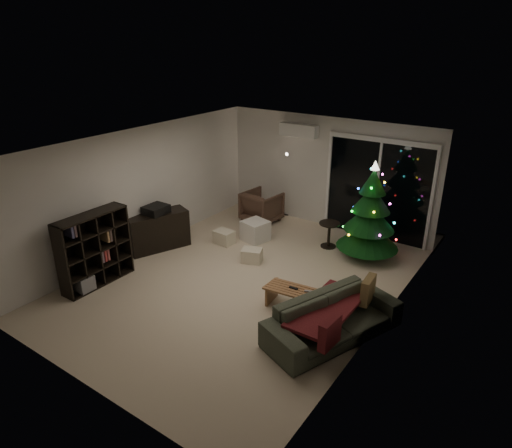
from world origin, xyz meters
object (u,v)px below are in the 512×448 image
at_px(armchair, 262,207).
at_px(sofa, 333,319).
at_px(media_cabinet, 158,231).
at_px(bookshelf, 89,247).
at_px(christmas_tree, 370,211).
at_px(coffee_table, 301,301).

distance_m(armchair, sofa, 4.59).
distance_m(media_cabinet, armchair, 2.61).
bearing_deg(armchair, sofa, 143.98).
relative_size(media_cabinet, armchair, 1.55).
bearing_deg(bookshelf, sofa, -1.10).
bearing_deg(christmas_tree, bookshelf, -134.86).
height_order(bookshelf, coffee_table, bookshelf).
bearing_deg(bookshelf, christmas_tree, 31.53).
relative_size(media_cabinet, coffee_table, 1.05).
bearing_deg(bookshelf, coffee_table, 5.73).
xyz_separation_m(coffee_table, christmas_tree, (0.11, 2.46, 0.80)).
height_order(sofa, christmas_tree, christmas_tree).
distance_m(sofa, coffee_table, 0.78).
xyz_separation_m(bookshelf, armchair, (0.94, 4.07, -0.30)).
distance_m(bookshelf, media_cabinet, 1.66).
bearing_deg(coffee_table, armchair, 127.36).
height_order(armchair, christmas_tree, christmas_tree).
height_order(media_cabinet, sofa, media_cabinet).
relative_size(bookshelf, sofa, 0.63).
bearing_deg(media_cabinet, armchair, 91.06).
relative_size(sofa, coffee_table, 1.78).
height_order(media_cabinet, armchair, media_cabinet).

